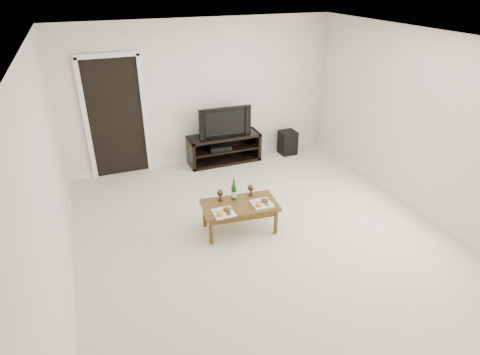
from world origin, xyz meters
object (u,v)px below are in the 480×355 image
(media_console, at_px, (224,149))
(subwoofer, at_px, (288,142))
(television, at_px, (224,121))
(coffee_table, at_px, (240,217))

(media_console, height_order, subwoofer, media_console)
(television, height_order, subwoofer, television)
(television, relative_size, subwoofer, 2.10)
(media_console, xyz_separation_m, subwoofer, (1.32, -0.08, -0.04))
(television, xyz_separation_m, coffee_table, (-0.56, -2.24, -0.62))
(media_console, bearing_deg, coffee_table, -104.09)
(subwoofer, distance_m, coffee_table, 2.86)
(coffee_table, bearing_deg, media_console, 75.91)
(media_console, height_order, coffee_table, media_console)
(media_console, relative_size, coffee_table, 1.32)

